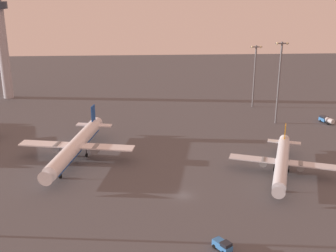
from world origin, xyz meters
TOP-DOWN VIEW (x-y plane):
  - ground_plane at (0.00, 0.00)m, footprint 416.00×416.00m
  - control_tower at (-71.15, 97.33)m, footprint 8.00×8.00m
  - airplane_mid_apron at (28.14, 10.91)m, footprint 28.50×36.21m
  - airplane_near_gate at (-30.08, 24.38)m, footprint 35.05×44.79m
  - fuel_truck at (58.58, 54.14)m, footprint 4.12×6.64m
  - maintenance_van at (5.77, -23.43)m, footprint 3.93×4.53m
  - apron_light_central at (39.47, 54.91)m, footprint 4.80×0.90m
  - apron_light_east at (35.98, 76.76)m, footprint 4.80×0.90m

SIDE VIEW (x-z plane):
  - ground_plane at x=0.00m, z-range 0.00..0.00m
  - maintenance_van at x=5.77m, z-range 0.05..2.30m
  - fuel_truck at x=58.58m, z-range 0.19..2.54m
  - airplane_mid_apron at x=28.14m, z-range -1.17..8.42m
  - airplane_near_gate at x=-30.08m, z-range -1.41..10.14m
  - apron_light_east at x=35.98m, z-range 1.84..27.64m
  - apron_light_central at x=39.47m, z-range 1.90..32.22m
  - control_tower at x=-71.15m, z-range 3.35..50.86m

